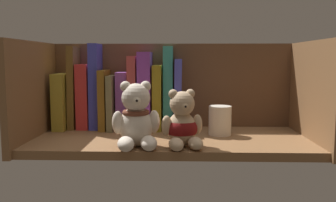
{
  "coord_description": "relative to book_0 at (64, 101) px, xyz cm",
  "views": [
    {
      "loc": [
        2.03,
        -90.18,
        21.69
      ],
      "look_at": [
        -0.75,
        0.0,
        11.24
      ],
      "focal_mm": 38.68,
      "sensor_mm": 36.0,
      "label": 1
    }
  ],
  "objects": [
    {
      "name": "book_8",
      "position": [
        23.5,
        0.0,
        2.98
      ],
      "size": [
        3.52,
        14.2,
        21.63
      ],
      "primitive_type": "cube",
      "color": "#773297",
      "rests_on": "shelf_board"
    },
    {
      "name": "book_11",
      "position": [
        32.65,
        0.0,
        2.04
      ],
      "size": [
        2.22,
        12.41,
        19.77
      ],
      "primitive_type": "cube",
      "rotation": [
        0.0,
        0.01,
        0.0
      ],
      "color": "#4146BA",
      "rests_on": "shelf_board"
    },
    {
      "name": "book_7",
      "position": [
        20.14,
        0.0,
        2.44
      ],
      "size": [
        2.37,
        12.83,
        20.54
      ],
      "primitive_type": "cube",
      "color": "#A53B3B",
      "rests_on": "shelf_board"
    },
    {
      "name": "shelf_board",
      "position": [
        30.96,
        -12.19,
        -8.83
      ],
      "size": [
        68.23,
        29.88,
        2.0
      ],
      "primitive_type": "cube",
      "color": "brown",
      "rests_on": "ground"
    },
    {
      "name": "book_6",
      "position": [
        17.01,
        0.0,
        0.21
      ],
      "size": [
        3.05,
        9.42,
        16.08
      ],
      "primitive_type": "cube",
      "color": "#743E8E",
      "rests_on": "shelf_board"
    },
    {
      "name": "book_4",
      "position": [
        12.01,
        0.0,
        0.52
      ],
      "size": [
        1.96,
        13.68,
        16.7
      ],
      "primitive_type": "cube",
      "rotation": [
        0.0,
        0.0,
        0.0
      ],
      "color": "brown",
      "rests_on": "shelf_board"
    },
    {
      "name": "book_9",
      "position": [
        26.91,
        0.0,
        1.18
      ],
      "size": [
        2.48,
        12.58,
        18.02
      ],
      "primitive_type": "cube",
      "color": "olive",
      "rests_on": "shelf_board"
    },
    {
      "name": "book_2",
      "position": [
        6.03,
        0.0,
        1.3
      ],
      "size": [
        3.29,
        9.16,
        18.27
      ],
      "primitive_type": "cube",
      "color": "red",
      "rests_on": "shelf_board"
    },
    {
      "name": "shelf_back_panel",
      "position": [
        30.96,
        3.35,
        3.24
      ],
      "size": [
        70.63,
        1.2,
        26.14
      ],
      "primitive_type": "cube",
      "color": "brown",
      "rests_on": "ground"
    },
    {
      "name": "shelf_side_panel_right",
      "position": [
        65.88,
        -12.19,
        3.24
      ],
      "size": [
        1.6,
        32.28,
        26.14
      ],
      "primitive_type": "cube",
      "color": "brown",
      "rests_on": "ground"
    },
    {
      "name": "book_0",
      "position": [
        0.0,
        0.0,
        0.0
      ],
      "size": [
        3.31,
        13.83,
        15.66
      ],
      "primitive_type": "cube",
      "color": "olive",
      "rests_on": "shelf_board"
    },
    {
      "name": "book_5",
      "position": [
        14.24,
        0.0,
        -0.24
      ],
      "size": [
        1.66,
        14.8,
        15.19
      ],
      "primitive_type": "cube",
      "color": "brown",
      "rests_on": "shelf_board"
    },
    {
      "name": "pillar_candle",
      "position": [
        43.68,
        -9.0,
        -4.03
      ],
      "size": [
        5.89,
        5.89,
        7.61
      ],
      "primitive_type": "cylinder",
      "color": "silver",
      "rests_on": "shelf_board"
    },
    {
      "name": "teddy_bear_larger",
      "position": [
        23.4,
        -22.77,
        -1.49
      ],
      "size": [
        11.02,
        11.46,
        14.85
      ],
      "color": "beige",
      "rests_on": "shelf_board"
    },
    {
      "name": "shelf_side_panel_left",
      "position": [
        -3.96,
        -12.19,
        3.24
      ],
      "size": [
        1.6,
        32.28,
        26.14
      ],
      "primitive_type": "cube",
      "color": "brown",
      "rests_on": "ground"
    },
    {
      "name": "book_1",
      "position": [
        3.02,
        0.0,
        3.77
      ],
      "size": [
        2.3,
        9.2,
        23.24
      ],
      "primitive_type": "cube",
      "rotation": [
        0.0,
        0.02,
        0.0
      ],
      "color": "brown",
      "rests_on": "shelf_board"
    },
    {
      "name": "book_3",
      "position": [
        9.35,
        0.0,
        4.16
      ],
      "size": [
        2.7,
        9.5,
        24.0
      ],
      "primitive_type": "cube",
      "rotation": [
        0.0,
        0.01,
        0.0
      ],
      "color": "#3B40B8",
      "rests_on": "shelf_board"
    },
    {
      "name": "teddy_bear_smaller",
      "position": [
        33.71,
        -22.19,
        -2.71
      ],
      "size": [
        9.93,
        10.47,
        13.03
      ],
      "color": "tan",
      "rests_on": "shelf_board"
    },
    {
      "name": "book_10",
      "position": [
        29.9,
        0.0,
        3.77
      ],
      "size": [
        2.67,
        9.01,
        23.19
      ],
      "primitive_type": "cube",
      "color": "teal",
      "rests_on": "shelf_board"
    }
  ]
}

